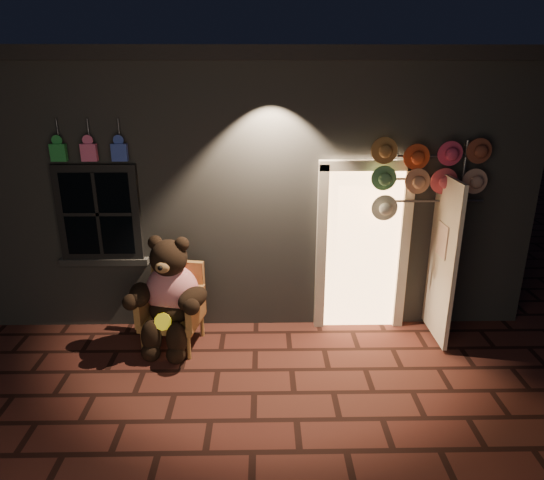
{
  "coord_description": "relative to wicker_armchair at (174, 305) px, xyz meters",
  "views": [
    {
      "loc": [
        0.11,
        -4.26,
        3.18
      ],
      "look_at": [
        0.2,
        1.0,
        1.35
      ],
      "focal_mm": 32.0,
      "sensor_mm": 36.0,
      "label": 1
    }
  ],
  "objects": [
    {
      "name": "ground",
      "position": [
        0.99,
        -1.05,
        -0.5
      ],
      "size": [
        60.0,
        60.0,
        0.0
      ],
      "primitive_type": "plane",
      "color": "#50261E",
      "rests_on": "ground"
    },
    {
      "name": "shop_building",
      "position": [
        0.99,
        2.94,
        1.23
      ],
      "size": [
        7.3,
        5.95,
        3.51
      ],
      "color": "slate",
      "rests_on": "ground"
    },
    {
      "name": "wicker_armchair",
      "position": [
        0.0,
        0.0,
        0.0
      ],
      "size": [
        0.78,
        0.73,
        1.0
      ],
      "rotation": [
        0.0,
        0.0,
        -0.18
      ],
      "color": "#AF8B43",
      "rests_on": "ground"
    },
    {
      "name": "teddy_bear",
      "position": [
        -0.01,
        -0.13,
        0.19
      ],
      "size": [
        1.01,
        0.86,
        1.4
      ],
      "rotation": [
        0.0,
        0.0,
        -0.18
      ],
      "color": "red",
      "rests_on": "ground"
    },
    {
      "name": "hat_rack",
      "position": [
        2.99,
        0.23,
        1.54
      ],
      "size": [
        1.41,
        0.22,
        2.45
      ],
      "color": "#59595E",
      "rests_on": "ground"
    }
  ]
}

